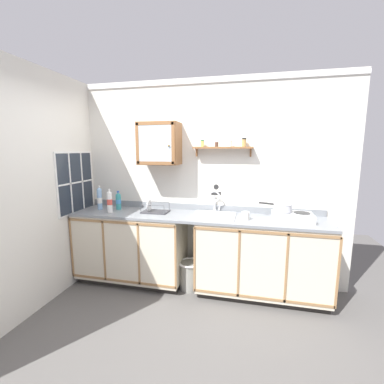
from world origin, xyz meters
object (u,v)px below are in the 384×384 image
at_px(bottle_water_blue_0, 100,199).
at_px(dish_rack, 154,210).
at_px(sink, 214,217).
at_px(bottle_opaque_white_2, 110,202).
at_px(bottle_detergent_teal_1, 118,201).
at_px(saucepan, 282,207).
at_px(mug, 245,216).
at_px(trash_bin, 190,274).
at_px(warning_sign, 216,189).
at_px(hot_plate_stove, 292,217).
at_px(wall_cabinet, 159,144).

bearing_deg(bottle_water_blue_0, dish_rack, 0.91).
bearing_deg(dish_rack, sink, 0.22).
bearing_deg(bottle_opaque_white_2, bottle_detergent_teal_1, 84.62).
relative_size(saucepan, dish_rack, 1.10).
height_order(bottle_opaque_white_2, mug, bottle_opaque_white_2).
height_order(dish_rack, trash_bin, dish_rack).
bearing_deg(bottle_water_blue_0, warning_sign, 9.68).
bearing_deg(dish_rack, hot_plate_stove, -0.90).
distance_m(sink, bottle_detergent_teal_1, 1.32).
bearing_deg(bottle_water_blue_0, bottle_opaque_white_2, -30.52).
relative_size(bottle_water_blue_0, dish_rack, 0.96).
height_order(bottle_detergent_teal_1, dish_rack, bottle_detergent_teal_1).
distance_m(bottle_water_blue_0, bottle_opaque_white_2, 0.27).
relative_size(bottle_water_blue_0, wall_cabinet, 0.61).
relative_size(mug, wall_cabinet, 0.23).
relative_size(bottle_detergent_teal_1, trash_bin, 0.70).
bearing_deg(bottle_opaque_white_2, saucepan, 3.87).
relative_size(bottle_water_blue_0, bottle_detergent_teal_1, 1.29).
height_order(mug, warning_sign, warning_sign).
distance_m(hot_plate_stove, saucepan, 0.15).
xyz_separation_m(sink, hot_plate_stove, (0.91, -0.03, 0.07)).
bearing_deg(bottle_detergent_teal_1, hot_plate_stove, -1.87).
bearing_deg(hot_plate_stove, dish_rack, 179.10).
distance_m(dish_rack, mug, 1.17).
bearing_deg(wall_cabinet, saucepan, -3.66).
relative_size(hot_plate_stove, wall_cabinet, 0.84).
bearing_deg(trash_bin, warning_sign, 50.27).
height_order(dish_rack, warning_sign, warning_sign).
height_order(sink, bottle_opaque_white_2, bottle_opaque_white_2).
distance_m(hot_plate_stove, dish_rack, 1.69).
height_order(saucepan, trash_bin, saucepan).
bearing_deg(wall_cabinet, bottle_detergent_teal_1, -175.26).
distance_m(saucepan, trash_bin, 1.42).
height_order(bottle_detergent_teal_1, trash_bin, bottle_detergent_teal_1).
xyz_separation_m(hot_plate_stove, mug, (-0.53, -0.08, 0.00)).
relative_size(bottle_opaque_white_2, trash_bin, 0.85).
height_order(bottle_detergent_teal_1, mug, bottle_detergent_teal_1).
bearing_deg(mug, bottle_opaque_white_2, -178.73).
relative_size(hot_plate_stove, trash_bin, 1.23).
distance_m(bottle_opaque_white_2, wall_cabinet, 0.98).
bearing_deg(sink, wall_cabinet, 172.82).
height_order(mug, wall_cabinet, wall_cabinet).
relative_size(sink, hot_plate_stove, 1.17).
bearing_deg(bottle_detergent_teal_1, bottle_water_blue_0, -166.66).
xyz_separation_m(dish_rack, mug, (1.16, -0.11, 0.02)).
bearing_deg(bottle_opaque_white_2, sink, 6.42).
bearing_deg(bottle_opaque_white_2, wall_cabinet, 21.75).
xyz_separation_m(dish_rack, wall_cabinet, (0.05, 0.09, 0.86)).
distance_m(saucepan, mug, 0.44).
distance_m(sink, dish_rack, 0.78).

